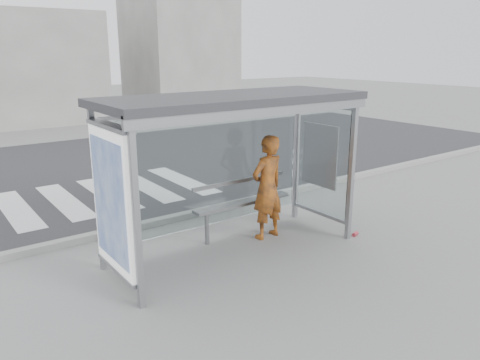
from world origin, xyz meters
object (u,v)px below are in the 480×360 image
Objects in this scene: bench at (242,203)px; bus_shelter at (212,137)px; person at (267,187)px; soda_can at (355,234)px.

bus_shelter is at bearing -151.58° from bench.
person is (1.23, 0.15, -1.05)m from bus_shelter.
soda_can is at bearing -38.81° from bench.
person reaches higher than bench.
bus_shelter is at bearing 1.37° from person.
bench is 2.14m from soda_can.
bench is at bearing -59.43° from person.
person is 0.94× the size of bench.
bus_shelter reaches higher than soda_can.
person is at bearing 6.91° from bus_shelter.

